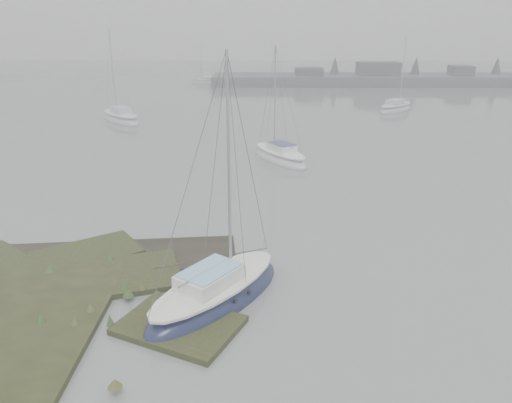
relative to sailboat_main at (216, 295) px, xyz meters
The scene contains 7 objects.
ground 29.05m from the sailboat_main, 92.94° to the left, with size 160.00×160.00×0.00m, color slate.
far_shoreline 65.97m from the sailboat_main, 67.40° to the left, with size 60.00×8.00×4.15m.
sailboat_main is the anchor object (origin of this frame).
sailboat_white 18.24m from the sailboat_main, 81.16° to the left, with size 4.49×5.85×8.02m.
sailboat_far_a 33.82m from the sailboat_main, 110.01° to the left, with size 5.57×6.20×8.89m.
sailboat_far_b 40.89m from the sailboat_main, 67.59° to the left, with size 5.27×5.39×8.02m.
sailboat_far_c 62.65m from the sailboat_main, 96.25° to the left, with size 4.92×2.54×6.62m.
Camera 1 is at (2.96, -13.51, 8.85)m, focal length 35.00 mm.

